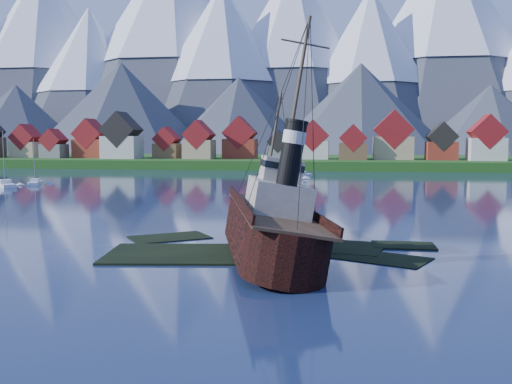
# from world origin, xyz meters

# --- Properties ---
(ground) EXTENTS (1400.00, 1400.00, 0.00)m
(ground) POSITION_xyz_m (0.00, 0.00, 0.00)
(ground) COLOR navy
(ground) RESTS_ON ground
(shoal) EXTENTS (31.71, 21.24, 1.14)m
(shoal) POSITION_xyz_m (1.78, 2.15, -0.35)
(shoal) COLOR black
(shoal) RESTS_ON ground
(shore_bank) EXTENTS (600.00, 80.00, 3.20)m
(shore_bank) POSITION_xyz_m (0.00, 170.00, 0.00)
(shore_bank) COLOR #204A15
(shore_bank) RESTS_ON ground
(seawall) EXTENTS (600.00, 2.50, 2.00)m
(seawall) POSITION_xyz_m (0.00, 132.00, 0.00)
(seawall) COLOR #3F3D38
(seawall) RESTS_ON ground
(town) EXTENTS (250.96, 16.69, 17.30)m
(town) POSITION_xyz_m (-33.12, 152.18, 8.99)
(town) COLOR maroon
(town) RESTS_ON ground
(mountains) EXTENTS (965.00, 340.00, 205.00)m
(mountains) POSITION_xyz_m (-0.79, 481.26, 89.34)
(mountains) COLOR #2D333D
(mountains) RESTS_ON ground
(tugboat_wreck) EXTENTS (6.42, 27.67, 21.93)m
(tugboat_wreck) POSITION_xyz_m (2.40, -0.62, 2.77)
(tugboat_wreck) COLOR black
(tugboat_wreck) RESTS_ON ground
(sailboat_a) EXTENTS (9.04, 9.16, 12.57)m
(sailboat_a) POSITION_xyz_m (-63.70, 61.98, 0.28)
(sailboat_a) COLOR white
(sailboat_a) RESTS_ON ground
(sailboat_c) EXTENTS (5.03, 8.50, 10.73)m
(sailboat_c) POSITION_xyz_m (-60.45, 68.62, 0.24)
(sailboat_c) COLOR white
(sailboat_c) RESTS_ON ground
(sailboat_e) EXTENTS (5.54, 11.75, 13.22)m
(sailboat_e) POSITION_xyz_m (-2.39, 100.12, 0.29)
(sailboat_e) COLOR white
(sailboat_e) RESTS_ON ground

